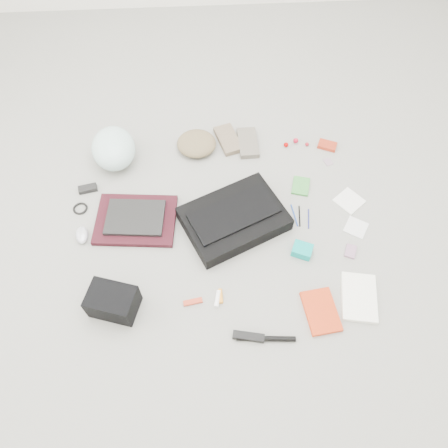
{
  "coord_description": "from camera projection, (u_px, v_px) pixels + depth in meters",
  "views": [
    {
      "loc": [
        -0.07,
        -1.17,
        1.92
      ],
      "look_at": [
        0.0,
        0.0,
        0.05
      ],
      "focal_mm": 35.0,
      "sensor_mm": 36.0,
      "label": 1
    }
  ],
  "objects": [
    {
      "name": "lollipop_b",
      "position": [
        296.0,
        141.0,
        2.56
      ],
      "size": [
        0.04,
        0.04,
        0.03
      ],
      "primitive_type": "sphere",
      "rotation": [
        0.0,
        0.0,
        -0.41
      ],
      "color": "#B20D26",
      "rests_on": "ground_plane"
    },
    {
      "name": "messenger_bag",
      "position": [
        234.0,
        219.0,
        2.23
      ],
      "size": [
        0.6,
        0.53,
        0.08
      ],
      "primitive_type": "cube",
      "rotation": [
        0.0,
        0.0,
        0.43
      ],
      "color": "black",
      "rests_on": "ground_plane"
    },
    {
      "name": "pen_blue",
      "position": [
        294.0,
        215.0,
        2.29
      ],
      "size": [
        0.02,
        0.14,
        0.01
      ],
      "primitive_type": "cylinder",
      "rotation": [
        1.57,
        0.0,
        0.11
      ],
      "color": "#224298",
      "rests_on": "ground_plane"
    },
    {
      "name": "mitten_right",
      "position": [
        248.0,
        143.0,
        2.54
      ],
      "size": [
        0.12,
        0.22,
        0.03
      ],
      "primitive_type": "cube",
      "rotation": [
        0.0,
        0.0,
        0.03
      ],
      "color": "#6C6457",
      "rests_on": "ground_plane"
    },
    {
      "name": "bike_pump",
      "position": [
        266.0,
        339.0,
        1.93
      ],
      "size": [
        0.26,
        0.04,
        0.02
      ],
      "primitive_type": "cylinder",
      "rotation": [
        0.0,
        1.57,
        -0.08
      ],
      "color": "black",
      "rests_on": "ground_plane"
    },
    {
      "name": "multitool",
      "position": [
        193.0,
        302.0,
        2.03
      ],
      "size": [
        0.09,
        0.04,
        0.01
      ],
      "primitive_type": "cube",
      "rotation": [
        0.0,
        0.0,
        0.17
      ],
      "color": "#B3341A",
      "rests_on": "ground_plane"
    },
    {
      "name": "bike_helmet",
      "position": [
        114.0,
        148.0,
        2.42
      ],
      "size": [
        0.29,
        0.34,
        0.18
      ],
      "primitive_type": "ellipsoid",
      "rotation": [
        0.0,
        0.0,
        0.18
      ],
      "color": "#C9F2EC",
      "rests_on": "ground_plane"
    },
    {
      "name": "u_lock",
      "position": [
        249.0,
        337.0,
        1.93
      ],
      "size": [
        0.14,
        0.06,
        0.03
      ],
      "primitive_type": "cube",
      "rotation": [
        0.0,
        0.0,
        -0.2
      ],
      "color": "black",
      "rests_on": "ground_plane"
    },
    {
      "name": "lollipop_a",
      "position": [
        286.0,
        145.0,
        2.54
      ],
      "size": [
        0.04,
        0.04,
        0.03
      ],
      "primitive_type": "sphere",
      "rotation": [
        0.0,
        0.0,
        -0.43
      ],
      "color": "#AB0000",
      "rests_on": "ground_plane"
    },
    {
      "name": "pen_navy",
      "position": [
        309.0,
        219.0,
        2.28
      ],
      "size": [
        0.03,
        0.12,
        0.01
      ],
      "primitive_type": "cylinder",
      "rotation": [
        1.57,
        0.0,
        -0.16
      ],
      "color": "navy",
      "rests_on": "ground_plane"
    },
    {
      "name": "napkin_top",
      "position": [
        349.0,
        201.0,
        2.34
      ],
      "size": [
        0.18,
        0.18,
        0.01
      ],
      "primitive_type": "cube",
      "rotation": [
        0.0,
        0.0,
        0.68
      ],
      "color": "white",
      "rests_on": "ground_plane"
    },
    {
      "name": "camera_bag",
      "position": [
        113.0,
        302.0,
        1.96
      ],
      "size": [
        0.25,
        0.2,
        0.14
      ],
      "primitive_type": "cube",
      "rotation": [
        0.0,
        0.0,
        -0.3
      ],
      "color": "black",
      "rests_on": "ground_plane"
    },
    {
      "name": "mitten_left",
      "position": [
        228.0,
        139.0,
        2.56
      ],
      "size": [
        0.17,
        0.24,
        0.03
      ],
      "primitive_type": "cube",
      "rotation": [
        0.0,
        0.0,
        0.29
      ],
      "color": "#76634F",
      "rests_on": "ground_plane"
    },
    {
      "name": "laptop",
      "position": [
        135.0,
        217.0,
        2.24
      ],
      "size": [
        0.31,
        0.24,
        0.02
      ],
      "primitive_type": "cube",
      "rotation": [
        0.0,
        0.0,
        -0.09
      ],
      "color": "black",
      "rests_on": "laptop_sleeve"
    },
    {
      "name": "cable_coil",
      "position": [
        80.0,
        208.0,
        2.31
      ],
      "size": [
        0.09,
        0.09,
        0.01
      ],
      "primitive_type": "torus",
      "rotation": [
        0.0,
        0.0,
        0.22
      ],
      "color": "black",
      "rests_on": "ground_plane"
    },
    {
      "name": "lollipop_c",
      "position": [
        307.0,
        144.0,
        2.55
      ],
      "size": [
        0.03,
        0.03,
        0.02
      ],
      "primitive_type": "sphere",
      "rotation": [
        0.0,
        0.0,
        0.28
      ],
      "color": "maroon",
      "rests_on": "ground_plane"
    },
    {
      "name": "stamp_sheet",
      "position": [
        328.0,
        162.0,
        2.49
      ],
      "size": [
        0.06,
        0.06,
        0.0
      ],
      "primitive_type": "cube",
      "rotation": [
        0.0,
        0.0,
        0.33
      ],
      "color": "#9D8194",
      "rests_on": "ground_plane"
    },
    {
      "name": "laptop_sleeve",
      "position": [
        136.0,
        220.0,
        2.26
      ],
      "size": [
        0.43,
        0.34,
        0.03
      ],
      "primitive_type": "cube",
      "rotation": [
        0.0,
        0.0,
        -0.09
      ],
      "color": "#340E16",
      "rests_on": "ground_plane"
    },
    {
      "name": "card_deck",
      "position": [
        351.0,
        251.0,
        2.17
      ],
      "size": [
        0.08,
        0.09,
        0.01
      ],
      "primitive_type": "cube",
      "rotation": [
        0.0,
        0.0,
        -0.4
      ],
      "color": "#9F7391",
      "rests_on": "ground_plane"
    },
    {
      "name": "ground_plane",
      "position": [
        224.0,
        229.0,
        2.25
      ],
      "size": [
        4.0,
        4.0,
        0.0
      ],
      "primitive_type": "plane",
      "color": "gray"
    },
    {
      "name": "book_red",
      "position": [
        321.0,
        311.0,
        2.0
      ],
      "size": [
        0.17,
        0.23,
        0.02
      ],
      "primitive_type": "cube",
      "rotation": [
        0.0,
        0.0,
        0.13
      ],
      "color": "red",
      "rests_on": "ground_plane"
    },
    {
      "name": "mouse",
      "position": [
        82.0,
        235.0,
        2.21
      ],
      "size": [
        0.08,
        0.11,
        0.04
      ],
      "primitive_type": "ellipsoid",
      "rotation": [
        0.0,
        0.0,
        0.19
      ],
      "color": "#B7B8C5",
      "rests_on": "ground_plane"
    },
    {
      "name": "toiletry_tube_white",
      "position": [
        217.0,
        299.0,
        2.03
      ],
      "size": [
        0.04,
        0.08,
        0.02
      ],
      "primitive_type": "cylinder",
      "rotation": [
        1.57,
        0.0,
        -0.22
      ],
      "color": "white",
      "rests_on": "ground_plane"
    },
    {
      "name": "notepad",
      "position": [
        301.0,
        186.0,
        2.39
      ],
      "size": [
        0.12,
        0.14,
        0.01
      ],
      "primitive_type": "cube",
      "rotation": [
        0.0,
        0.0,
        -0.27
      ],
      "color": "#398839",
      "rests_on": "ground_plane"
    },
    {
      "name": "book_white",
      "position": [
        359.0,
        297.0,
        2.03
      ],
      "size": [
        0.2,
        0.26,
        0.02
      ],
      "primitive_type": "cube",
      "rotation": [
        0.0,
        0.0,
        -0.18
      ],
      "color": "white",
      "rests_on": "ground_plane"
    },
    {
      "name": "altoids_tin",
      "position": [
        327.0,
        145.0,
        2.54
      ],
      "size": [
        0.12,
        0.1,
        0.02
      ],
      "primitive_type": "cube",
      "rotation": [
        0.0,
        0.0,
        -0.41
      ],
      "color": "#AB3019",
      "rests_on": "ground_plane"
    },
    {
      "name": "beanie",
      "position": [
        197.0,
        144.0,
        2.51
      ],
      "size": [
        0.25,
        0.24,
        0.08
      ],
      "primitive_type": "ellipsoid",
      "rotation": [
        0.0,
        0.0,
        -0.1
      ],
      "color": "brown",
      "rests_on": "ground_plane"
    },
    {
      "name": "napkin_bottom",
      "position": [
        356.0,
        227.0,
        2.25
      ],
      "size": [
        0.14,
        0.14,
        0.01
      ],
      "primitive_type": "cube",
      "rotation": [
        0.0,
        0.0,
        1.01
      ],
      "color": "silver",
      "rests_on": "ground_plane"
    },
    {
      "name": "pen_black",
      "position": [
        299.0,
        216.0,
        2.29
      ],
      "size": [
        0.02,
        0.13,
        0.01
      ],
      "primitive_type": "cylinder",
      "rotation": [
        1.57,
        0.0,
        -0.12
      ],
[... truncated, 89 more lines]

